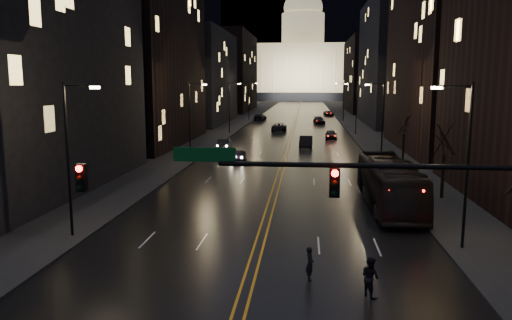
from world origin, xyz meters
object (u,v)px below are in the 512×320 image
(oncoming_car_a, at_px, (239,154))
(receding_car_a, at_px, (306,142))
(pedestrian_b, at_px, (370,277))
(pedestrian_a, at_px, (310,264))
(traffic_signal, at_px, (406,198))
(bus, at_px, (389,184))
(oncoming_car_b, at_px, (224,144))

(oncoming_car_a, distance_m, receding_car_a, 14.54)
(pedestrian_b, bearing_deg, pedestrian_a, 23.27)
(oncoming_car_a, height_order, receding_car_a, receding_car_a)
(oncoming_car_a, bearing_deg, receding_car_a, -129.87)
(oncoming_car_a, xyz_separation_m, pedestrian_a, (7.98, -34.77, 0.08))
(traffic_signal, height_order, bus, traffic_signal)
(bus, xyz_separation_m, oncoming_car_a, (-13.71, 20.82, -1.06))
(oncoming_car_a, height_order, pedestrian_b, pedestrian_b)
(pedestrian_b, bearing_deg, traffic_signal, 153.79)
(pedestrian_a, height_order, pedestrian_b, pedestrian_b)
(oncoming_car_a, xyz_separation_m, oncoming_car_b, (-3.29, 9.72, -0.00))
(traffic_signal, distance_m, oncoming_car_b, 51.73)
(pedestrian_a, distance_m, pedestrian_b, 2.93)
(traffic_signal, bearing_deg, oncoming_car_a, 105.62)
(receding_car_a, bearing_deg, oncoming_car_a, -120.00)
(oncoming_car_a, bearing_deg, pedestrian_a, 95.07)
(bus, xyz_separation_m, pedestrian_b, (-3.20, -15.44, -0.90))
(pedestrian_a, relative_size, pedestrian_b, 0.91)
(oncoming_car_b, xyz_separation_m, pedestrian_b, (13.80, -45.98, 0.16))
(oncoming_car_a, relative_size, receding_car_a, 0.85)
(traffic_signal, distance_m, pedestrian_b, 5.53)
(traffic_signal, bearing_deg, bus, 82.21)
(traffic_signal, relative_size, pedestrian_a, 10.94)
(receding_car_a, height_order, pedestrian_b, pedestrian_b)
(pedestrian_b, bearing_deg, oncoming_car_a, -19.92)
(oncoming_car_b, relative_size, pedestrian_b, 2.49)
(receding_car_a, xyz_separation_m, pedestrian_a, (0.27, -47.10, -0.02))
(oncoming_car_b, height_order, pedestrian_a, pedestrian_a)
(oncoming_car_b, bearing_deg, oncoming_car_a, 106.06)
(pedestrian_b, bearing_deg, oncoming_car_b, -19.38)
(bus, bearing_deg, receding_car_a, 99.19)
(bus, bearing_deg, pedestrian_b, -102.79)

